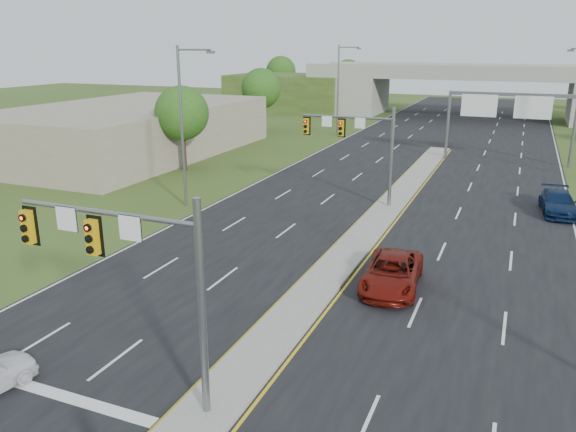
% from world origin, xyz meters
% --- Properties ---
extents(ground, '(240.00, 240.00, 0.00)m').
position_xyz_m(ground, '(0.00, 0.00, 0.00)').
color(ground, '#364819').
rests_on(ground, ground).
extents(road, '(24.00, 160.00, 0.02)m').
position_xyz_m(road, '(0.00, 35.00, 0.01)').
color(road, black).
rests_on(road, ground).
extents(median, '(2.00, 54.00, 0.16)m').
position_xyz_m(median, '(0.00, 23.00, 0.10)').
color(median, gray).
rests_on(median, road).
extents(lane_markings, '(23.72, 160.00, 0.01)m').
position_xyz_m(lane_markings, '(-0.60, 28.91, 0.02)').
color(lane_markings, gold).
rests_on(lane_markings, road).
extents(signal_mast_near, '(6.62, 0.60, 7.00)m').
position_xyz_m(signal_mast_near, '(-2.26, -0.07, 4.73)').
color(signal_mast_near, slate).
rests_on(signal_mast_near, ground).
extents(signal_mast_far, '(6.62, 0.60, 7.00)m').
position_xyz_m(signal_mast_far, '(-2.26, 24.93, 4.73)').
color(signal_mast_far, slate).
rests_on(signal_mast_far, ground).
extents(sign_gantry, '(11.58, 0.44, 6.67)m').
position_xyz_m(sign_gantry, '(6.68, 44.92, 5.24)').
color(sign_gantry, slate).
rests_on(sign_gantry, ground).
extents(overpass, '(80.00, 14.00, 8.10)m').
position_xyz_m(overpass, '(0.00, 80.00, 3.55)').
color(overpass, gray).
rests_on(overpass, ground).
extents(lightpole_l_mid, '(2.85, 0.25, 11.00)m').
position_xyz_m(lightpole_l_mid, '(-13.30, 20.00, 6.10)').
color(lightpole_l_mid, slate).
rests_on(lightpole_l_mid, ground).
extents(lightpole_l_far, '(2.85, 0.25, 11.00)m').
position_xyz_m(lightpole_l_far, '(-13.30, 55.00, 6.10)').
color(lightpole_l_far, slate).
rests_on(lightpole_l_far, ground).
extents(tree_l_near, '(4.80, 4.80, 7.60)m').
position_xyz_m(tree_l_near, '(-20.00, 30.00, 5.18)').
color(tree_l_near, '#382316').
rests_on(tree_l_near, ground).
extents(tree_l_mid, '(5.20, 5.20, 8.12)m').
position_xyz_m(tree_l_mid, '(-24.00, 55.00, 5.51)').
color(tree_l_mid, '#382316').
rests_on(tree_l_mid, ground).
extents(tree_back_a, '(6.00, 6.00, 8.85)m').
position_xyz_m(tree_back_a, '(-38.00, 94.00, 5.84)').
color(tree_back_a, '#382316').
rests_on(tree_back_a, ground).
extents(tree_back_b, '(5.60, 5.60, 8.32)m').
position_xyz_m(tree_back_b, '(-24.00, 94.00, 5.51)').
color(tree_back_b, '#382316').
rests_on(tree_back_b, ground).
extents(commercial_building, '(18.00, 30.00, 5.00)m').
position_xyz_m(commercial_building, '(-30.00, 35.00, 2.50)').
color(commercial_building, gray).
rests_on(commercial_building, ground).
extents(car_far_a, '(2.93, 5.62, 1.51)m').
position_xyz_m(car_far_a, '(3.17, 11.62, 0.78)').
color(car_far_a, '#67110A').
rests_on(car_far_a, road).
extents(car_far_b, '(2.55, 5.33, 1.50)m').
position_xyz_m(car_far_b, '(10.90, 28.01, 0.77)').
color(car_far_b, '#0B1E43').
rests_on(car_far_b, road).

